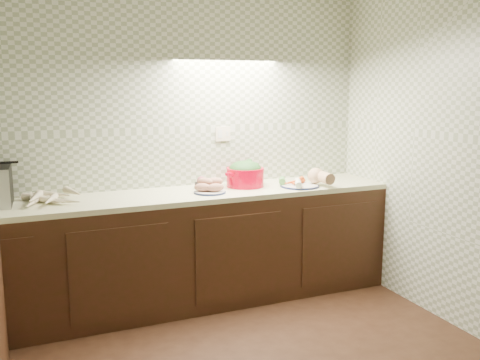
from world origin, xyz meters
name	(u,v)px	position (x,y,z in m)	size (l,w,h in m)	color
room	(248,107)	(0.00, 0.00, 1.63)	(3.60, 3.60, 2.60)	black
counter	(97,304)	(-0.68, 0.68, 0.45)	(3.60, 3.60, 0.90)	black
parsnip_pile	(52,198)	(-0.85, 1.54, 0.93)	(0.38, 0.37, 0.08)	beige
sweet_potato_plate	(210,187)	(0.30, 1.44, 0.94)	(0.26, 0.25, 0.12)	#121942
onion_bowl	(203,184)	(0.31, 1.62, 0.94)	(0.13, 0.13, 0.10)	black
dutch_oven	(245,174)	(0.66, 1.57, 1.00)	(0.39, 0.39, 0.21)	#C4001D
veg_plate	(307,180)	(1.14, 1.39, 0.95)	(0.41, 0.32, 0.15)	#121942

